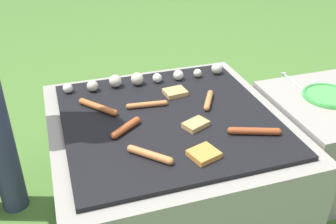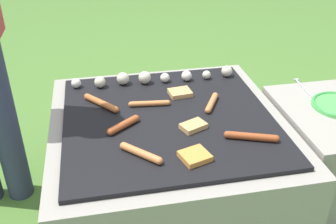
{
  "view_description": "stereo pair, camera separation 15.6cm",
  "coord_description": "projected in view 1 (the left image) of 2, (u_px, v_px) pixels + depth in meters",
  "views": [
    {
      "loc": [
        -0.41,
        -1.28,
        1.24
      ],
      "look_at": [
        0.0,
        0.0,
        0.44
      ],
      "focal_mm": 42.0,
      "sensor_mm": 36.0,
      "label": 1
    },
    {
      "loc": [
        -0.26,
        -1.32,
        1.24
      ],
      "look_at": [
        0.0,
        0.0,
        0.44
      ],
      "focal_mm": 42.0,
      "sensor_mm": 36.0,
      "label": 2
    }
  ],
  "objects": [
    {
      "name": "bread_slice_right",
      "position": [
        196.0,
        124.0,
        1.5
      ],
      "size": [
        0.11,
        0.1,
        0.02
      ],
      "color": "tan",
      "rests_on": "grill"
    },
    {
      "name": "sausage_front_right",
      "position": [
        147.0,
        105.0,
        1.63
      ],
      "size": [
        0.17,
        0.04,
        0.02
      ],
      "color": "#C6753D",
      "rests_on": "grill"
    },
    {
      "name": "side_ledge",
      "position": [
        323.0,
        141.0,
        1.79
      ],
      "size": [
        0.47,
        0.54,
        0.42
      ],
      "color": "gray",
      "rests_on": "ground_plane"
    },
    {
      "name": "sausage_back_right",
      "position": [
        254.0,
        131.0,
        1.45
      ],
      "size": [
        0.19,
        0.09,
        0.03
      ],
      "color": "#93421E",
      "rests_on": "grill"
    },
    {
      "name": "sausage_back_center",
      "position": [
        126.0,
        128.0,
        1.47
      ],
      "size": [
        0.13,
        0.1,
        0.03
      ],
      "color": "#A34C23",
      "rests_on": "grill"
    },
    {
      "name": "ground_plane",
      "position": [
        168.0,
        195.0,
        1.79
      ],
      "size": [
        14.0,
        14.0,
        0.0
      ],
      "primitive_type": "plane",
      "color": "#47702D"
    },
    {
      "name": "sausage_front_center",
      "position": [
        209.0,
        100.0,
        1.66
      ],
      "size": [
        0.09,
        0.14,
        0.03
      ],
      "color": "#C6753D",
      "rests_on": "grill"
    },
    {
      "name": "fork_utensil",
      "position": [
        293.0,
        82.0,
        1.83
      ],
      "size": [
        0.03,
        0.22,
        0.01
      ],
      "color": "silver",
      "rests_on": "side_ledge"
    },
    {
      "name": "bread_slice_left",
      "position": [
        175.0,
        92.0,
        1.73
      ],
      "size": [
        0.1,
        0.09,
        0.02
      ],
      "color": "tan",
      "rests_on": "grill"
    },
    {
      "name": "bread_slice_center",
      "position": [
        204.0,
        154.0,
        1.34
      ],
      "size": [
        0.11,
        0.11,
        0.02
      ],
      "color": "#D18438",
      "rests_on": "grill"
    },
    {
      "name": "plate_colorful",
      "position": [
        329.0,
        96.0,
        1.7
      ],
      "size": [
        0.22,
        0.22,
        0.02
      ],
      "color": "#4CB24C",
      "rests_on": "side_ledge"
    },
    {
      "name": "sausage_front_left",
      "position": [
        150.0,
        155.0,
        1.33
      ],
      "size": [
        0.13,
        0.13,
        0.03
      ],
      "color": "#C6753D",
      "rests_on": "grill"
    },
    {
      "name": "mushroom_row",
      "position": [
        145.0,
        78.0,
        1.81
      ],
      "size": [
        0.76,
        0.07,
        0.06
      ],
      "color": "silver",
      "rests_on": "grill"
    },
    {
      "name": "grill",
      "position": [
        168.0,
        159.0,
        1.68
      ],
      "size": [
        0.93,
        0.93,
        0.42
      ],
      "color": "gray",
      "rests_on": "ground_plane"
    },
    {
      "name": "sausage_mid_right",
      "position": [
        98.0,
        107.0,
        1.61
      ],
      "size": [
        0.14,
        0.16,
        0.03
      ],
      "color": "#B7602D",
      "rests_on": "grill"
    }
  ]
}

